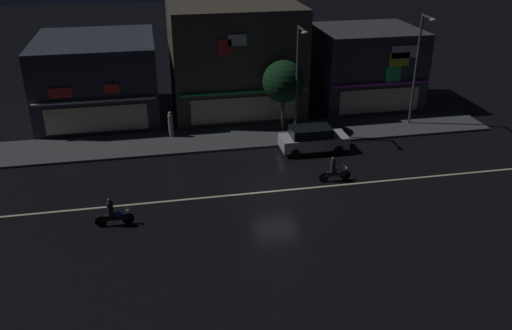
{
  "coord_description": "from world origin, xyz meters",
  "views": [
    {
      "loc": [
        -6.26,
        -25.86,
        14.25
      ],
      "look_at": [
        -0.8,
        1.77,
        0.86
      ],
      "focal_mm": 37.94,
      "sensor_mm": 36.0,
      "label": 1
    }
  ],
  "objects_px": {
    "streetlamp_mid": "(418,62)",
    "traffic_cone": "(330,146)",
    "streetlamp_west": "(298,74)",
    "motorcycle_following": "(334,171)",
    "pedestrian_on_sidewalk": "(171,125)",
    "motorcycle_lead": "(113,214)",
    "parked_car_near_kerb": "(313,139)"
  },
  "relations": [
    {
      "from": "pedestrian_on_sidewalk",
      "to": "traffic_cone",
      "type": "relative_size",
      "value": 3.23
    },
    {
      "from": "pedestrian_on_sidewalk",
      "to": "parked_car_near_kerb",
      "type": "relative_size",
      "value": 0.41
    },
    {
      "from": "motorcycle_following",
      "to": "streetlamp_mid",
      "type": "bearing_deg",
      "value": 40.2
    },
    {
      "from": "pedestrian_on_sidewalk",
      "to": "motorcycle_lead",
      "type": "distance_m",
      "value": 11.38
    },
    {
      "from": "motorcycle_lead",
      "to": "motorcycle_following",
      "type": "relative_size",
      "value": 1.0
    },
    {
      "from": "streetlamp_west",
      "to": "traffic_cone",
      "type": "relative_size",
      "value": 13.64
    },
    {
      "from": "streetlamp_west",
      "to": "traffic_cone",
      "type": "xyz_separation_m",
      "value": [
        1.71,
        -2.25,
        -4.26
      ]
    },
    {
      "from": "motorcycle_following",
      "to": "streetlamp_west",
      "type": "bearing_deg",
      "value": 93.13
    },
    {
      "from": "streetlamp_west",
      "to": "motorcycle_following",
      "type": "bearing_deg",
      "value": -85.46
    },
    {
      "from": "parked_car_near_kerb",
      "to": "motorcycle_lead",
      "type": "distance_m",
      "value": 14.04
    },
    {
      "from": "streetlamp_mid",
      "to": "traffic_cone",
      "type": "distance_m",
      "value": 8.92
    },
    {
      "from": "streetlamp_west",
      "to": "motorcycle_following",
      "type": "distance_m",
      "value": 7.58
    },
    {
      "from": "streetlamp_west",
      "to": "parked_car_near_kerb",
      "type": "distance_m",
      "value": 4.3
    },
    {
      "from": "traffic_cone",
      "to": "parked_car_near_kerb",
      "type": "bearing_deg",
      "value": 176.47
    },
    {
      "from": "motorcycle_following",
      "to": "pedestrian_on_sidewalk",
      "type": "bearing_deg",
      "value": 135.27
    },
    {
      "from": "streetlamp_mid",
      "to": "motorcycle_following",
      "type": "bearing_deg",
      "value": -138.39
    },
    {
      "from": "streetlamp_west",
      "to": "motorcycle_lead",
      "type": "relative_size",
      "value": 3.95
    },
    {
      "from": "motorcycle_lead",
      "to": "traffic_cone",
      "type": "bearing_deg",
      "value": -157.33
    },
    {
      "from": "streetlamp_mid",
      "to": "pedestrian_on_sidewalk",
      "type": "xyz_separation_m",
      "value": [
        -17.12,
        0.97,
        -3.72
      ]
    },
    {
      "from": "motorcycle_lead",
      "to": "motorcycle_following",
      "type": "bearing_deg",
      "value": -172.38
    },
    {
      "from": "streetlamp_mid",
      "to": "traffic_cone",
      "type": "bearing_deg",
      "value": -156.2
    },
    {
      "from": "parked_car_near_kerb",
      "to": "motorcycle_following",
      "type": "relative_size",
      "value": 2.26
    },
    {
      "from": "parked_car_near_kerb",
      "to": "motorcycle_following",
      "type": "bearing_deg",
      "value": 89.97
    },
    {
      "from": "streetlamp_west",
      "to": "motorcycle_following",
      "type": "relative_size",
      "value": 3.95
    },
    {
      "from": "parked_car_near_kerb",
      "to": "motorcycle_following",
      "type": "height_order",
      "value": "parked_car_near_kerb"
    },
    {
      "from": "parked_car_near_kerb",
      "to": "streetlamp_mid",
      "type": "bearing_deg",
      "value": -159.76
    },
    {
      "from": "streetlamp_west",
      "to": "motorcycle_lead",
      "type": "xyz_separation_m",
      "value": [
        -11.75,
        -9.0,
        -3.91
      ]
    },
    {
      "from": "streetlamp_west",
      "to": "motorcycle_following",
      "type": "height_order",
      "value": "streetlamp_west"
    },
    {
      "from": "streetlamp_west",
      "to": "streetlamp_mid",
      "type": "xyz_separation_m",
      "value": [
        8.8,
        0.88,
        0.15
      ]
    },
    {
      "from": "streetlamp_west",
      "to": "streetlamp_mid",
      "type": "distance_m",
      "value": 8.85
    },
    {
      "from": "pedestrian_on_sidewalk",
      "to": "motorcycle_lead",
      "type": "height_order",
      "value": "pedestrian_on_sidewalk"
    },
    {
      "from": "motorcycle_following",
      "to": "parked_car_near_kerb",
      "type": "bearing_deg",
      "value": 88.56
    }
  ]
}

